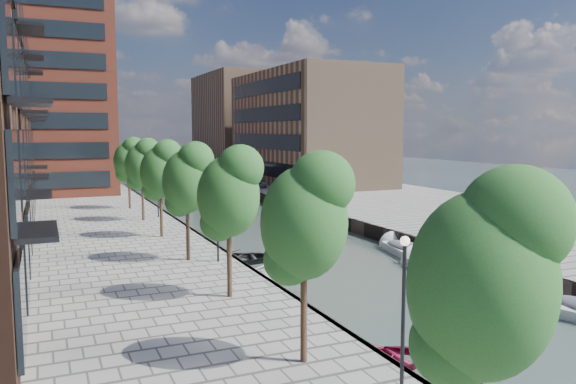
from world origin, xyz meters
TOP-DOWN VIEW (x-y plane):
  - water at (0.00, 40.00)m, footprint 300.00×300.00m
  - quay_right at (16.00, 40.00)m, footprint 20.00×140.00m
  - quay_wall_left at (-6.10, 40.00)m, footprint 0.25×140.00m
  - quay_wall_right at (6.10, 40.00)m, footprint 0.25×140.00m
  - far_closure at (0.00, 100.00)m, footprint 80.00×40.00m
  - tower at (-17.00, 65.00)m, footprint 18.00×18.00m
  - tan_block_near at (16.00, 62.00)m, footprint 12.00×25.00m
  - tan_block_far at (16.00, 88.00)m, footprint 12.00×20.00m
  - bridge at (0.00, 72.00)m, footprint 13.00×6.00m
  - tree_0 at (-8.50, 4.00)m, footprint 2.50×2.50m
  - tree_1 at (-8.50, 11.00)m, footprint 2.50×2.50m
  - tree_2 at (-8.50, 18.00)m, footprint 2.50×2.50m
  - tree_3 at (-8.50, 25.00)m, footprint 2.50×2.50m
  - tree_4 at (-8.50, 32.00)m, footprint 2.50×2.50m
  - tree_5 at (-8.50, 39.00)m, footprint 2.50×2.50m
  - tree_6 at (-8.50, 46.00)m, footprint 2.50×2.50m
  - lamp_0 at (-7.20, 8.00)m, footprint 0.24×0.24m
  - lamp_1 at (-7.20, 24.00)m, footprint 0.24×0.24m
  - lamp_2 at (-7.20, 40.00)m, footprint 0.24×0.24m
  - sloop_2 at (-5.32, 11.72)m, footprint 4.11×2.98m
  - sloop_3 at (-4.79, 22.62)m, footprint 5.85×4.77m
  - sloop_4 at (-4.81, 27.37)m, footprint 5.07×4.00m
  - motorboat_2 at (5.69, 22.68)m, footprint 3.84×5.79m
  - motorboat_3 at (4.40, 20.63)m, footprint 2.14×5.80m
  - motorboat_4 at (5.38, 25.30)m, footprint 2.86×5.70m
  - car at (8.13, 59.07)m, footprint 2.54×4.41m

SIDE VIEW (x-z plane):
  - water at x=0.00m, z-range 0.00..0.00m
  - sloop_2 at x=-5.32m, z-range -0.42..0.42m
  - sloop_3 at x=-4.79m, z-range -0.53..0.53m
  - sloop_4 at x=-4.81m, z-range -0.47..0.47m
  - motorboat_2 at x=5.69m, z-range -0.81..1.02m
  - motorboat_4 at x=5.38m, z-range -0.69..1.13m
  - motorboat_3 at x=4.40m, z-range -0.72..1.19m
  - quay_right at x=16.00m, z-range 0.00..1.00m
  - quay_wall_left at x=-6.10m, z-range 0.00..1.00m
  - quay_wall_right at x=6.10m, z-range 0.00..1.00m
  - far_closure at x=0.00m, z-range 0.00..1.00m
  - bridge at x=0.00m, z-range 0.74..2.04m
  - car at x=8.13m, z-range 1.00..2.41m
  - lamp_0 at x=-7.20m, z-range 1.45..5.57m
  - lamp_1 at x=-7.20m, z-range 1.45..5.57m
  - lamp_2 at x=-7.20m, z-range 1.45..5.57m
  - tree_0 at x=-8.50m, z-range 2.33..8.28m
  - tree_1 at x=-8.50m, z-range 2.33..8.28m
  - tree_2 at x=-8.50m, z-range 2.33..8.28m
  - tree_3 at x=-8.50m, z-range 2.33..8.28m
  - tree_4 at x=-8.50m, z-range 2.33..8.28m
  - tree_5 at x=-8.50m, z-range 2.33..8.28m
  - tree_6 at x=-8.50m, z-range 2.33..8.28m
  - tan_block_near at x=16.00m, z-range 1.00..15.00m
  - tan_block_far at x=16.00m, z-range 1.00..17.00m
  - tower at x=-17.00m, z-range 1.00..31.00m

